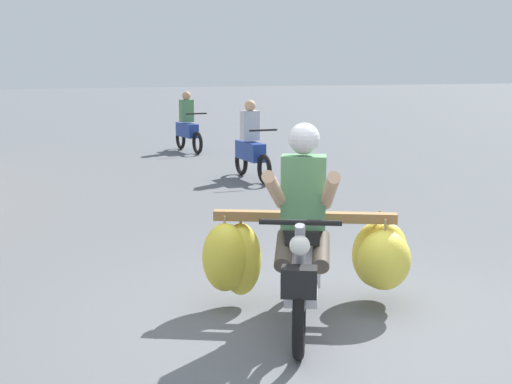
# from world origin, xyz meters

# --- Properties ---
(ground_plane) EXTENTS (120.00, 120.00, 0.00)m
(ground_plane) POSITION_xyz_m (0.00, 0.00, 0.00)
(ground_plane) COLOR #56595E
(motorbike_main_loaded) EXTENTS (1.80, 1.71, 1.58)m
(motorbike_main_loaded) POSITION_xyz_m (0.20, 0.42, 0.52)
(motorbike_main_loaded) COLOR black
(motorbike_main_loaded) RESTS_ON ground
(motorbike_distant_ahead_left) EXTENTS (0.50, 1.62, 1.40)m
(motorbike_distant_ahead_left) POSITION_xyz_m (2.13, 7.19, 0.57)
(motorbike_distant_ahead_left) COLOR black
(motorbike_distant_ahead_left) RESTS_ON ground
(motorbike_distant_ahead_right) EXTENTS (0.50, 1.62, 1.40)m
(motorbike_distant_ahead_right) POSITION_xyz_m (2.19, 11.61, 0.57)
(motorbike_distant_ahead_right) COLOR black
(motorbike_distant_ahead_right) RESTS_ON ground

